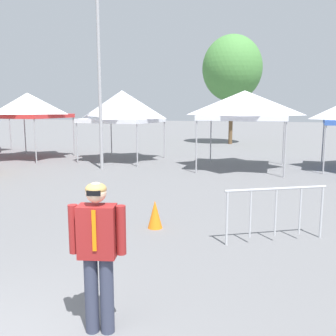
# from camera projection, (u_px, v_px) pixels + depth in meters

# --- Properties ---
(canopy_tent_behind_center) EXTENTS (3.43, 3.43, 3.33)m
(canopy_tent_behind_center) POSITION_uv_depth(u_px,v_px,m) (28.00, 105.00, 18.90)
(canopy_tent_behind_center) COLOR #9E9EA3
(canopy_tent_behind_center) RESTS_ON ground
(canopy_tent_left_of_center) EXTENTS (3.57, 3.57, 3.41)m
(canopy_tent_left_of_center) POSITION_uv_depth(u_px,v_px,m) (122.00, 107.00, 18.17)
(canopy_tent_left_of_center) COLOR #9E9EA3
(canopy_tent_left_of_center) RESTS_ON ground
(canopy_tent_center) EXTENTS (3.60, 3.60, 3.30)m
(canopy_tent_center) POSITION_uv_depth(u_px,v_px,m) (244.00, 105.00, 15.63)
(canopy_tent_center) COLOR #9E9EA3
(canopy_tent_center) RESTS_ON ground
(person_foreground) EXTENTS (0.63, 0.33, 1.78)m
(person_foreground) POSITION_uv_depth(u_px,v_px,m) (98.00, 247.00, 4.20)
(person_foreground) COLOR #33384C
(person_foreground) RESTS_ON ground
(light_pole_near_lift) EXTENTS (0.36, 0.36, 8.75)m
(light_pole_near_lift) POSITION_uv_depth(u_px,v_px,m) (99.00, 49.00, 15.21)
(light_pole_near_lift) COLOR #9E9EA3
(light_pole_near_lift) RESTS_ON ground
(tree_behind_tents_right) EXTENTS (4.17, 4.17, 7.61)m
(tree_behind_tents_right) POSITION_uv_depth(u_px,v_px,m) (232.00, 69.00, 26.13)
(tree_behind_tents_right) COLOR brown
(tree_behind_tents_right) RESTS_ON ground
(crowd_barrier_mid_lot) EXTENTS (1.86, 1.07, 1.08)m
(crowd_barrier_mid_lot) POSITION_uv_depth(u_px,v_px,m) (276.00, 204.00, 7.20)
(crowd_barrier_mid_lot) COLOR #B7BABF
(crowd_barrier_mid_lot) RESTS_ON ground
(traffic_cone_near_barrier) EXTENTS (0.32, 0.32, 0.61)m
(traffic_cone_near_barrier) POSITION_uv_depth(u_px,v_px,m) (155.00, 214.00, 8.08)
(traffic_cone_near_barrier) COLOR orange
(traffic_cone_near_barrier) RESTS_ON ground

